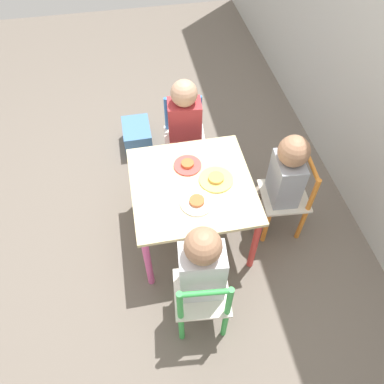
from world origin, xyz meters
The scene contains 12 objects.
ground_plane centered at (0.00, 0.00, 0.00)m, with size 6.00×6.00×0.00m, color #6B6056.
kids_table centered at (0.00, 0.00, 0.40)m, with size 0.64×0.64×0.46m.
chair_blue centered at (-0.55, 0.05, 0.26)m, with size 0.28×0.28×0.53m.
chair_green centered at (0.55, -0.06, 0.26)m, with size 0.29×0.29×0.53m.
chair_orange centered at (0.05, 0.55, 0.26)m, with size 0.28×0.28×0.53m.
child_left centered at (-0.49, 0.05, 0.44)m, with size 0.22×0.21×0.74m.
child_right centered at (0.49, -0.05, 0.45)m, with size 0.22×0.21×0.76m.
child_back centered at (0.04, 0.49, 0.44)m, with size 0.21×0.22×0.73m.
plate_left centered at (-0.13, 0.00, 0.47)m, with size 0.15×0.15×0.03m.
plate_right centered at (0.13, 0.00, 0.47)m, with size 0.17×0.17×0.03m.
plate_back centered at (0.00, 0.13, 0.47)m, with size 0.18×0.18×0.03m.
storage_bin centered at (-0.82, -0.25, 0.09)m, with size 0.27×0.19×0.18m.
Camera 1 is at (1.24, -0.24, 1.96)m, focal length 35.00 mm.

